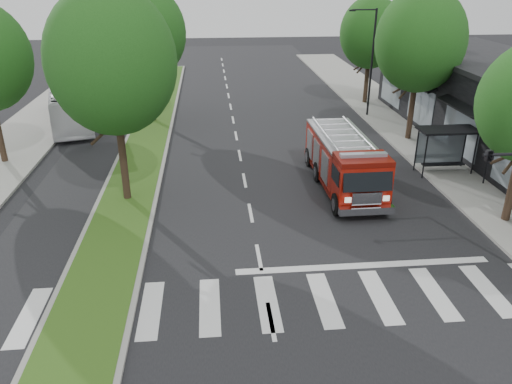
# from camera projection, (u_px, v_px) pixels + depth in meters

# --- Properties ---
(ground) EXTENTS (140.00, 140.00, 0.00)m
(ground) POSITION_uv_depth(u_px,v_px,m) (259.00, 257.00, 20.01)
(ground) COLOR black
(ground) RESTS_ON ground
(sidewalk_right) EXTENTS (5.00, 80.00, 0.15)m
(sidewalk_right) POSITION_uv_depth(u_px,v_px,m) (448.00, 159.00, 30.13)
(sidewalk_right) COLOR gray
(sidewalk_right) RESTS_ON ground
(median) EXTENTS (3.00, 50.00, 0.15)m
(median) POSITION_uv_depth(u_px,v_px,m) (151.00, 129.00, 35.81)
(median) COLOR gray
(median) RESTS_ON ground
(bus_shelter) EXTENTS (3.20, 1.60, 2.61)m
(bus_shelter) POSITION_uv_depth(u_px,v_px,m) (446.00, 138.00, 27.53)
(bus_shelter) COLOR black
(bus_shelter) RESTS_ON ground
(tree_right_mid) EXTENTS (5.60, 5.60, 9.72)m
(tree_right_mid) POSITION_uv_depth(u_px,v_px,m) (420.00, 41.00, 31.05)
(tree_right_mid) COLOR black
(tree_right_mid) RESTS_ON ground
(tree_right_far) EXTENTS (5.00, 5.00, 8.73)m
(tree_right_far) POSITION_uv_depth(u_px,v_px,m) (371.00, 33.00, 40.40)
(tree_right_far) COLOR black
(tree_right_far) RESTS_ON ground
(tree_median_near) EXTENTS (5.80, 5.80, 10.16)m
(tree_median_near) POSITION_uv_depth(u_px,v_px,m) (112.00, 62.00, 22.15)
(tree_median_near) COLOR black
(tree_median_near) RESTS_ON ground
(tree_median_far) EXTENTS (5.60, 5.60, 9.72)m
(tree_median_far) POSITION_uv_depth(u_px,v_px,m) (146.00, 33.00, 35.00)
(tree_median_far) COLOR black
(tree_median_far) RESTS_ON ground
(streetlight_right_far) EXTENTS (2.11, 0.20, 8.00)m
(streetlight_right_far) POSITION_uv_depth(u_px,v_px,m) (370.00, 58.00, 37.23)
(streetlight_right_far) COLOR black
(streetlight_right_far) RESTS_ON ground
(fire_engine) EXTENTS (2.67, 8.48, 2.93)m
(fire_engine) POSITION_uv_depth(u_px,v_px,m) (344.00, 162.00, 25.95)
(fire_engine) COLOR #5B0B05
(fire_engine) RESTS_ON ground
(city_bus) EXTENTS (5.34, 11.37, 3.09)m
(city_bus) POSITION_uv_depth(u_px,v_px,m) (70.00, 103.00, 36.74)
(city_bus) COLOR silver
(city_bus) RESTS_ON ground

